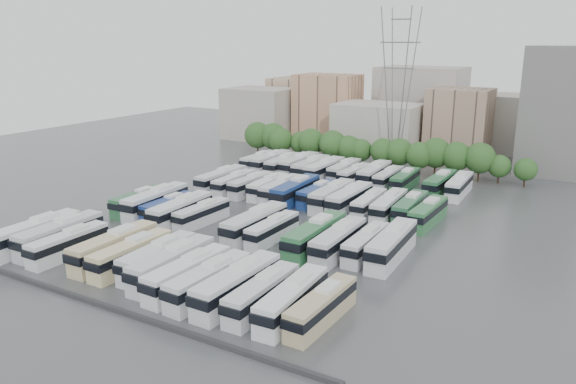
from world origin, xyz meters
The scene contains 56 objects.
ground centered at (0.00, 0.00, 0.00)m, with size 220.00×220.00×0.00m, color #424447.
parapet centered at (0.00, -33.00, 0.25)m, with size 56.00×0.50×0.50m, color #2D2D30.
tree_line centered at (-2.64, 42.10, 4.46)m, with size 65.72×7.63×8.06m.
city_buildings centered at (-7.46, 71.86, 7.87)m, with size 102.00×35.00×20.00m.
apartment_tower centered at (34.00, 58.00, 13.00)m, with size 14.00×14.00×26.00m, color silver.
electricity_pylon centered at (2.00, 50.00, 18.66)m, with size 9.00×6.91×33.83m.
bus_r0_s0 centered at (-21.32, -25.14, 2.05)m, with size 3.23×13.36×4.17m.
bus_r0_s1 centered at (-18.10, -23.84, 2.03)m, with size 3.33×13.27×4.13m.
bus_r0_s2 centered at (-14.84, -25.14, 1.79)m, with size 2.60×11.63×3.64m.
bus_r0_s4 centered at (-8.31, -23.40, 2.02)m, with size 3.13×13.20×4.12m.
bus_r0_s5 centered at (-4.93, -23.83, 1.89)m, with size 2.73×12.27×3.84m.
bus_r0_s6 centered at (-1.46, -22.91, 1.86)m, with size 3.12×12.17×3.79m.
bus_r0_s7 centered at (1.67, -23.83, 1.99)m, with size 2.92×12.94×4.05m.
bus_r0_s8 centered at (4.97, -24.96, 1.92)m, with size 3.10×12.54×3.91m.
bus_r0_s9 centered at (8.13, -25.20, 1.89)m, with size 3.17×12.35×3.85m.
bus_r0_s10 centered at (11.57, -24.69, 2.02)m, with size 3.09×13.14×4.11m.
bus_r0_s11 centered at (14.81, -24.80, 1.81)m, with size 2.69×11.76×3.68m.
bus_r0_s12 centered at (18.26, -24.53, 1.89)m, with size 3.27×12.37×3.84m.
bus_r0_s13 centered at (21.45, -24.24, 1.75)m, with size 2.74×11.41×3.56m.
bus_r1_s0 centered at (-21.43, -5.92, 1.75)m, with size 3.04×11.47×3.56m.
bus_r1_s1 centered at (-18.10, -5.50, 2.08)m, with size 3.62×13.65×4.24m.
bus_r1_s2 centered at (-15.05, -5.96, 1.68)m, with size 2.43×10.95×3.43m.
bus_r1_s3 centered at (-11.47, -7.12, 1.99)m, with size 3.23×13.00×4.05m.
bus_r1_s4 centered at (-8.28, -6.05, 1.67)m, with size 2.82×10.96×3.41m.
bus_r1_s7 centered at (1.85, -6.68, 2.02)m, with size 3.10×13.19×4.12m.
bus_r1_s8 centered at (4.86, -6.82, 1.68)m, with size 2.59×10.92×3.41m.
bus_r1_s10 centered at (11.66, -6.98, 2.08)m, with size 2.99×13.51×4.24m.
bus_r1_s11 centered at (15.06, -6.86, 1.96)m, with size 2.98×12.75×3.99m.
bus_r1_s12 centered at (18.35, -5.46, 1.74)m, with size 2.58×11.34×3.55m.
bus_r1_s13 centered at (21.65, -4.97, 2.06)m, with size 3.52×13.48×4.19m.
bus_r2_s1 centered at (-18.14, 12.01, 1.95)m, with size 2.95×12.72×3.98m.
bus_r2_s2 centered at (-14.95, 11.69, 1.75)m, with size 2.71×11.43×3.57m.
bus_r2_s3 centered at (-11.52, 12.13, 1.75)m, with size 2.90×11.45×3.57m.
bus_r2_s4 centered at (-8.19, 12.54, 1.74)m, with size 3.03×11.38×3.54m.
bus_r2_s5 centered at (-4.88, 11.80, 1.86)m, with size 3.12×12.20×3.80m.
bus_r2_s6 centered at (-1.72, 11.30, 2.07)m, with size 3.30×13.50×4.21m.
bus_r2_s7 centered at (1.67, 12.99, 1.71)m, with size 2.69×11.17×3.49m.
bus_r2_s8 centered at (4.89, 12.07, 1.99)m, with size 2.97×12.94×4.05m.
bus_r2_s9 centered at (8.15, 11.88, 1.97)m, with size 3.00×12.85×4.02m.
bus_r2_s10 centered at (11.61, 11.88, 1.68)m, with size 2.69×10.99×3.43m.
bus_r2_s11 centered at (15.02, 11.72, 1.87)m, with size 3.24×12.24×3.80m.
bus_r2_s12 centered at (18.22, 12.60, 1.84)m, with size 3.06×12.03×3.75m.
bus_r2_s13 centered at (21.49, 11.23, 1.82)m, with size 2.90×11.88×3.71m.
bus_r3_s0 centered at (-21.53, 30.07, 1.73)m, with size 2.73×11.31×3.53m.
bus_r3_s1 centered at (-18.29, 29.86, 1.95)m, with size 2.89×12.69×3.97m.
bus_r3_s2 centered at (-14.77, 29.09, 1.90)m, with size 3.22×12.44×3.87m.
bus_r3_s3 centered at (-11.77, 30.43, 1.99)m, with size 2.89×12.94×4.06m.
bus_r3_s4 centered at (-8.15, 28.98, 1.98)m, with size 3.10×12.94×4.04m.
bus_r3_s5 centered at (-4.93, 28.71, 2.00)m, with size 3.13×13.05×4.08m.
bus_r3_s6 centered at (-1.48, 30.58, 1.84)m, with size 2.88×12.01×3.75m.
bus_r3_s7 centered at (1.53, 29.00, 1.69)m, with size 2.90×11.09×3.45m.
bus_r3_s8 centered at (5.07, 30.33, 1.97)m, with size 3.23×12.90×4.02m.
bus_r3_s9 centered at (8.20, 29.63, 1.71)m, with size 2.46×11.13×3.49m.
bus_r3_s10 centered at (11.59, 29.49, 1.76)m, with size 2.75×11.50×3.59m.
bus_r3_s12 centered at (18.14, 29.57, 1.93)m, with size 3.05×12.57×3.92m.
bus_r3_s13 centered at (21.47, 30.03, 1.87)m, with size 3.07×12.21×3.80m.
Camera 1 is at (44.14, -69.56, 27.50)m, focal length 35.00 mm.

